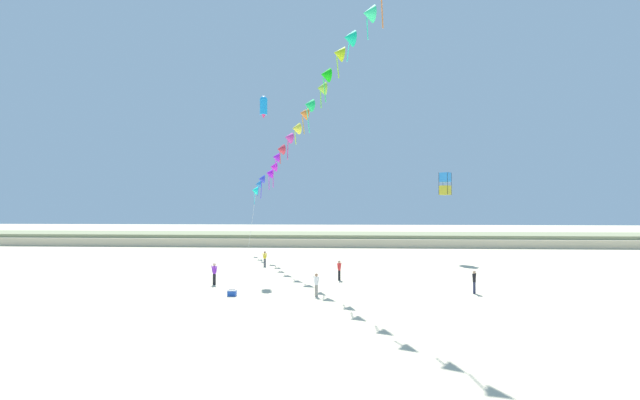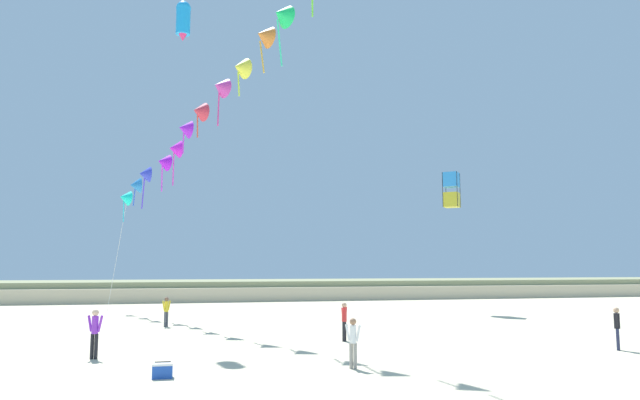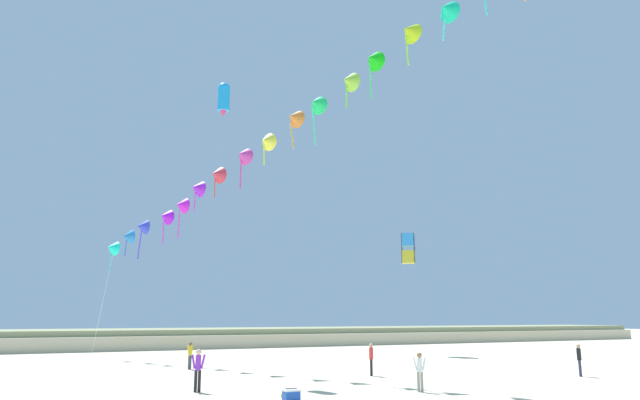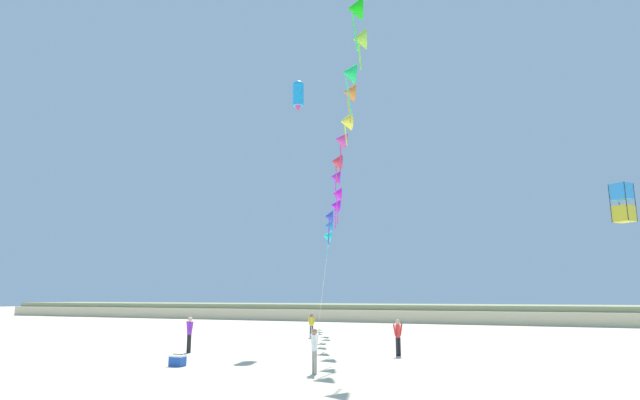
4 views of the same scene
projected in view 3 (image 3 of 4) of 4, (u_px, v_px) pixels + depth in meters
The scene contains 11 objects.
dune_ridge at pixel (183, 338), 58.31m from camera, with size 120.00×12.01×1.78m.
person_near_left at pixel (198, 367), 23.20m from camera, with size 0.58×0.31×1.70m.
person_near_right at pixel (190, 353), 33.16m from camera, with size 0.46×0.41×1.55m.
person_mid_center at pixel (579, 358), 29.21m from camera, with size 0.43×0.48×1.62m.
person_far_left at pixel (420, 369), 23.25m from camera, with size 0.47×0.40×1.56m.
person_far_right at pixel (371, 357), 29.54m from camera, with size 0.40×0.51×1.64m.
kite_banner_string at pixel (290, 122), 33.54m from camera, with size 17.23×34.92×21.11m.
large_kite_low_lead at pixel (224, 98), 33.23m from camera, with size 0.74×0.75×2.07m.
large_kite_mid_trail at pixel (408, 248), 48.16m from camera, with size 1.49×1.49×2.52m.
beach_cooler at pixel (291, 395), 20.54m from camera, with size 0.58×0.41×0.46m.
beach_ball at pixel (286, 396), 20.70m from camera, with size 0.36×0.36×0.36m.
Camera 3 is at (-13.03, -14.23, 3.00)m, focal length 32.00 mm.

